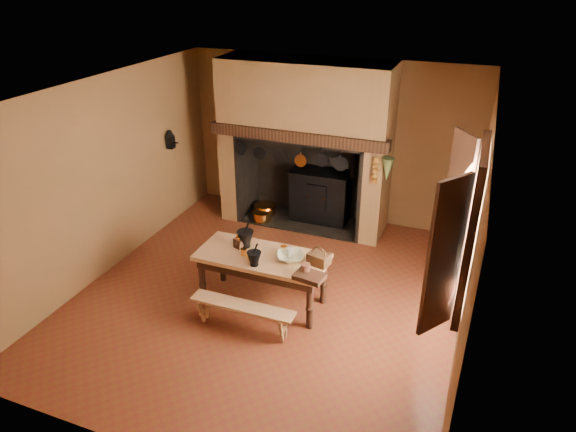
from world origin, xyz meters
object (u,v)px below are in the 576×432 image
(iron_range, at_px, (321,195))
(wicker_basket, at_px, (319,258))
(work_table, at_px, (262,263))
(mixing_bowl, at_px, (290,257))
(coffee_grinder, at_px, (240,242))
(bench_front, at_px, (243,311))

(iron_range, xyz_separation_m, wicker_basket, (0.79, -2.57, 0.34))
(work_table, relative_size, mixing_bowl, 4.98)
(iron_range, height_order, coffee_grinder, iron_range)
(work_table, bearing_deg, iron_range, 90.80)
(work_table, relative_size, wicker_basket, 5.67)
(work_table, xyz_separation_m, wicker_basket, (0.75, 0.06, 0.20))
(mixing_bowl, bearing_deg, wicker_basket, 4.76)
(work_table, distance_m, bench_front, 0.71)
(iron_range, distance_m, wicker_basket, 2.71)
(mixing_bowl, height_order, wicker_basket, wicker_basket)
(mixing_bowl, bearing_deg, iron_range, 99.10)
(coffee_grinder, relative_size, mixing_bowl, 0.59)
(bench_front, xyz_separation_m, mixing_bowl, (0.38, 0.65, 0.50))
(bench_front, relative_size, mixing_bowl, 3.91)
(mixing_bowl, distance_m, wicker_basket, 0.38)
(wicker_basket, bearing_deg, coffee_grinder, -167.91)
(iron_range, xyz_separation_m, bench_front, (0.04, -3.25, -0.20))
(work_table, bearing_deg, coffee_grinder, 166.82)
(bench_front, relative_size, coffee_grinder, 6.60)
(work_table, bearing_deg, wicker_basket, 4.39)
(iron_range, distance_m, bench_front, 3.26)
(iron_range, distance_m, coffee_grinder, 2.58)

